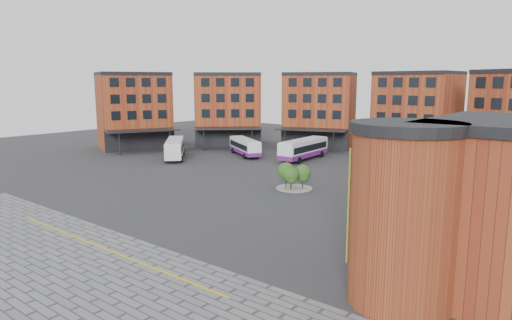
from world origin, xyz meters
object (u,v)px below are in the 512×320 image
Objects in this scene: bus_b at (245,146)px; blue_car at (372,262)px; bus_e at (469,164)px; bus_c at (304,149)px; bus_d at (399,154)px; bus_f at (499,178)px; bus_a at (175,147)px; tree_island at (293,175)px.

blue_car is at bearing -98.23° from bus_b.
bus_b is 35.92m from bus_e.
bus_c is 25.28m from bus_e.
bus_e is at bearing -20.33° from bus_d.
bus_e is (35.61, 4.74, 0.27)m from bus_b.
bus_d is 11.90m from bus_e.
bus_f is 29.46m from blue_car.
bus_c reaches higher than bus_a.
tree_island is at bearing -95.37° from bus_b.
bus_d is (13.96, 5.81, -0.18)m from bus_c.
tree_island is 24.60m from bus_d.
bus_b is at bearing -122.61° from bus_e.
bus_c is (17.57, 12.59, -0.07)m from bus_a.
bus_d is 0.98× the size of bus_e.
blue_car is (-1.97, -29.36, -1.25)m from bus_f.
bus_e is (11.25, -3.88, 0.21)m from bus_d.
blue_car is (14.34, -40.83, -1.05)m from bus_d.
bus_c is 45.04m from blue_car.
bus_f is at bearing -14.42° from bus_c.
bus_f is (30.26, -5.65, 0.02)m from bus_c.
bus_c is at bearing -134.61° from bus_f.
bus_e is at bearing -26.74° from bus_a.
bus_a is at bearing -148.20° from bus_c.
bus_a is 36.50m from bus_d.
bus_e reaches higher than bus_c.
bus_a is 45.17m from bus_e.
tree_island reaches higher than bus_d.
bus_d is at bearing -38.97° from bus_b.
tree_island is at bearing -75.72° from bus_e.
tree_island reaches higher than blue_car.
bus_d is 19.93m from bus_f.
bus_a is at bearing -111.43° from bus_e.
blue_car is (38.69, -32.21, -0.99)m from bus_b.
bus_e is at bearing 47.56° from blue_car.
blue_car is at bearing -37.88° from bus_f.
bus_e is (42.78, 14.52, -0.04)m from bus_a.
bus_e reaches higher than blue_car.
bus_f is at bearing -36.40° from bus_d.
bus_f is (16.31, -11.46, 0.19)m from bus_d.
bus_e reaches higher than bus_d.
bus_e is at bearing 179.67° from bus_f.
blue_car is at bearing -71.55° from bus_a.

